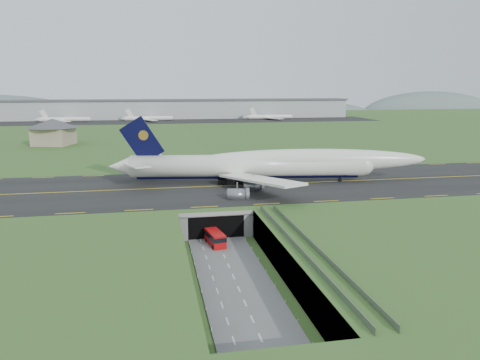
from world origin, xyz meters
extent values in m
plane|color=#355D25|center=(0.00, 0.00, 0.00)|extent=(900.00, 900.00, 0.00)
cube|color=gray|center=(0.00, 0.00, 3.00)|extent=(800.00, 800.00, 6.00)
cube|color=slate|center=(0.00, -7.50, 0.10)|extent=(12.00, 75.00, 0.20)
cube|color=black|center=(0.00, 33.00, 6.09)|extent=(800.00, 44.00, 0.18)
cube|color=gray|center=(0.00, 19.00, 5.50)|extent=(16.00, 22.00, 1.00)
cube|color=gray|center=(-7.00, 19.00, 3.00)|extent=(2.00, 22.00, 6.00)
cube|color=gray|center=(7.00, 19.00, 3.00)|extent=(2.00, 22.00, 6.00)
cube|color=black|center=(0.00, 14.00, 2.50)|extent=(12.00, 12.00, 5.00)
cube|color=#A8A8A3|center=(0.00, 7.95, 5.60)|extent=(17.00, 0.50, 0.80)
cube|color=#A8A8A3|center=(11.00, -18.50, 5.80)|extent=(3.00, 53.00, 0.50)
cube|color=gray|center=(9.60, -18.50, 6.55)|extent=(0.06, 53.00, 1.00)
cube|color=gray|center=(12.40, -18.50, 6.55)|extent=(0.06, 53.00, 1.00)
cylinder|color=#A8A8A3|center=(11.00, -40.00, 2.80)|extent=(0.90, 0.90, 5.60)
cylinder|color=#A8A8A3|center=(11.00, -28.00, 2.80)|extent=(0.90, 0.90, 5.60)
cylinder|color=#A8A8A3|center=(11.00, -16.00, 2.80)|extent=(0.90, 0.90, 5.60)
cylinder|color=#A8A8A3|center=(11.00, -4.00, 2.80)|extent=(0.90, 0.90, 5.60)
cylinder|color=white|center=(12.80, 36.14, 10.84)|extent=(63.58, 15.06, 5.97)
sphere|color=white|center=(44.16, 31.56, 10.84)|extent=(6.63, 6.63, 5.85)
cone|color=white|center=(-21.33, 41.12, 10.84)|extent=(7.28, 6.55, 5.67)
ellipsoid|color=white|center=(29.73, 33.67, 12.18)|extent=(64.08, 14.67, 6.26)
ellipsoid|color=black|center=(43.24, 31.70, 11.59)|extent=(4.51, 3.19, 2.09)
cylinder|color=black|center=(12.80, 36.14, 8.51)|extent=(59.95, 11.18, 2.51)
cube|color=white|center=(16.80, 50.63, 9.91)|extent=(22.44, 25.97, 2.51)
cube|color=white|center=(-14.78, 47.23, 12.24)|extent=(9.46, 10.75, 0.96)
cube|color=white|center=(12.49, 21.11, 9.91)|extent=(16.39, 28.37, 2.51)
cube|color=white|center=(-16.80, 33.40, 12.24)|extent=(7.41, 11.08, 0.96)
cube|color=black|center=(-15.33, 40.25, 17.83)|extent=(11.81, 2.27, 13.19)
cylinder|color=#C3852E|center=(-14.87, 40.18, 19.23)|extent=(2.68, 1.02, 2.61)
cylinder|color=slate|center=(14.75, 44.81, 7.02)|extent=(5.24, 3.74, 3.08)
cylinder|color=slate|center=(11.80, 55.13, 7.02)|extent=(5.24, 3.74, 3.08)
cylinder|color=slate|center=(12.19, 27.28, 7.02)|extent=(5.24, 3.74, 3.08)
cylinder|color=slate|center=(6.42, 18.23, 7.02)|extent=(5.24, 3.74, 3.08)
cylinder|color=black|center=(37.89, 32.48, 6.69)|extent=(1.08, 0.61, 1.03)
cube|color=black|center=(8.65, 36.75, 6.83)|extent=(6.48, 7.26, 1.31)
cube|color=#BC0C0D|center=(-0.82, 3.91, 1.57)|extent=(3.71, 7.21, 2.75)
cube|color=black|center=(-0.82, 3.91, 2.12)|extent=(3.78, 7.31, 0.92)
cube|color=black|center=(-0.82, 3.91, 0.43)|extent=(3.45, 6.73, 0.46)
cylinder|color=black|center=(-1.60, 1.45, 0.50)|extent=(0.46, 0.87, 0.82)
cylinder|color=black|center=(-2.38, 5.96, 0.50)|extent=(0.46, 0.87, 0.82)
cylinder|color=black|center=(0.75, 1.86, 0.50)|extent=(0.46, 0.87, 0.82)
cylinder|color=black|center=(-0.04, 6.37, 0.50)|extent=(0.46, 0.87, 0.82)
cube|color=tan|center=(-55.82, 134.32, 9.95)|extent=(18.33, 18.33, 7.89)
cone|color=#4C4C51|center=(-55.82, 134.32, 15.87)|extent=(26.88, 26.88, 3.95)
cube|color=#B2B2B2|center=(0.00, 300.00, 13.50)|extent=(300.00, 22.00, 15.00)
cube|color=#4C4C51|center=(0.00, 300.00, 21.00)|extent=(302.00, 24.00, 1.20)
cube|color=black|center=(0.00, 270.00, 6.14)|extent=(320.00, 50.00, 0.08)
cylinder|color=white|center=(-74.73, 275.00, 8.18)|extent=(34.00, 3.20, 3.20)
cylinder|color=white|center=(-14.32, 275.00, 8.18)|extent=(34.00, 3.20, 3.20)
cylinder|color=white|center=(80.42, 275.00, 8.18)|extent=(34.00, 3.20, 3.20)
ellipsoid|color=#51625E|center=(120.00, 430.00, -4.00)|extent=(260.00, 91.00, 44.00)
ellipsoid|color=#51625E|center=(320.00, 430.00, -4.00)|extent=(180.00, 63.00, 60.00)
camera|label=1|loc=(-12.89, -86.60, 32.07)|focal=35.00mm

